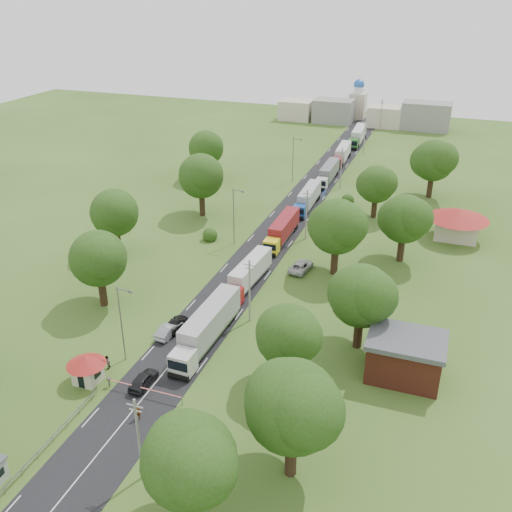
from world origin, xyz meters
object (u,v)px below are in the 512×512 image
at_px(pedestrian_near, 138,413).
at_px(boom_barrier, 134,386).
at_px(info_sign, 324,196).
at_px(car_lane_mid, 169,330).
at_px(car_lane_front, 143,380).
at_px(guard_booth, 87,366).
at_px(truck_0, 207,327).

bearing_deg(pedestrian_near, boom_barrier, 102.82).
xyz_separation_m(boom_barrier, info_sign, (6.56, 60.00, 2.11)).
height_order(boom_barrier, pedestrian_near, pedestrian_near).
height_order(car_lane_mid, pedestrian_near, pedestrian_near).
distance_m(boom_barrier, car_lane_mid, 11.49).
height_order(info_sign, car_lane_mid, info_sign).
bearing_deg(info_sign, boom_barrier, -96.24).
height_order(info_sign, car_lane_front, info_sign).
distance_m(guard_booth, car_lane_front, 6.53).
distance_m(info_sign, truck_0, 48.56).
bearing_deg(info_sign, pedestrian_near, -93.62).
relative_size(boom_barrier, pedestrian_near, 5.24).
bearing_deg(truck_0, car_lane_mid, -178.21).
relative_size(info_sign, pedestrian_near, 2.33).
height_order(guard_booth, info_sign, info_sign).
distance_m(info_sign, car_lane_mid, 49.37).
bearing_deg(info_sign, guard_booth, -101.68).
bearing_deg(car_lane_mid, truck_0, -172.77).
bearing_deg(guard_booth, car_lane_front, 13.61).
bearing_deg(car_lane_mid, car_lane_front, 106.90).
distance_m(boom_barrier, car_lane_front, 1.55).
distance_m(boom_barrier, truck_0, 12.18).
xyz_separation_m(car_lane_front, car_lane_mid, (-2.00, 9.87, 0.01)).
distance_m(guard_booth, info_sign, 61.27).
bearing_deg(guard_booth, pedestrian_near, -22.66).
bearing_deg(car_lane_front, guard_booth, 14.80).
xyz_separation_m(truck_0, car_lane_mid, (-5.29, -0.17, -1.55)).
distance_m(guard_booth, car_lane_mid, 12.20).
bearing_deg(car_lane_front, truck_0, -106.98).
xyz_separation_m(truck_0, pedestrian_near, (-1.11, -15.03, -1.44)).
bearing_deg(pedestrian_near, truck_0, 62.63).
relative_size(guard_booth, car_lane_mid, 0.95).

